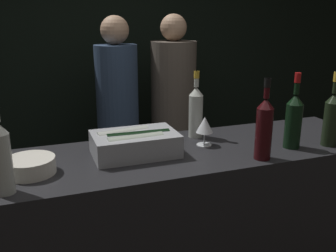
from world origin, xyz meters
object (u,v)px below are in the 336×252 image
(ice_bin_with_bottles, at_px, (134,142))
(champagne_bottle, at_px, (332,117))
(red_wine_bottle_black_foil, at_px, (264,127))
(red_wine_bottle_burgundy, at_px, (294,119))
(rose_wine_bottle, at_px, (196,110))
(person_blond_tee, at_px, (173,108))
(wine_glass, at_px, (205,125))
(white_wine_bottle, at_px, (0,154))
(bowl_white, at_px, (30,165))
(person_in_hoodie, at_px, (118,114))

(ice_bin_with_bottles, xyz_separation_m, champagne_bottle, (0.94, -0.20, 0.08))
(red_wine_bottle_black_foil, bearing_deg, red_wine_bottle_burgundy, 20.26)
(champagne_bottle, distance_m, rose_wine_bottle, 0.67)
(rose_wine_bottle, relative_size, person_blond_tee, 0.21)
(wine_glass, distance_m, white_wine_bottle, 0.93)
(white_wine_bottle, xyz_separation_m, rose_wine_bottle, (0.92, 0.37, -0.01))
(bowl_white, distance_m, person_blond_tee, 1.74)
(bowl_white, height_order, person_in_hoodie, person_in_hoodie)
(bowl_white, bearing_deg, ice_bin_with_bottles, 8.44)
(white_wine_bottle, height_order, red_wine_bottle_burgundy, red_wine_bottle_burgundy)
(red_wine_bottle_black_foil, relative_size, person_blond_tee, 0.21)
(ice_bin_with_bottles, relative_size, rose_wine_bottle, 1.10)
(bowl_white, relative_size, wine_glass, 1.38)
(wine_glass, xyz_separation_m, champagne_bottle, (0.58, -0.21, 0.04))
(white_wine_bottle, height_order, person_blond_tee, person_blond_tee)
(red_wine_bottle_black_foil, bearing_deg, champagne_bottle, 6.22)
(bowl_white, xyz_separation_m, red_wine_bottle_black_foil, (0.98, -0.18, 0.11))
(bowl_white, height_order, wine_glass, wine_glass)
(champagne_bottle, distance_m, red_wine_bottle_burgundy, 0.20)
(wine_glass, height_order, person_blond_tee, person_blond_tee)
(white_wine_bottle, xyz_separation_m, person_in_hoodie, (0.72, 1.42, -0.26))
(bowl_white, height_order, red_wine_bottle_black_foil, red_wine_bottle_black_foil)
(white_wine_bottle, relative_size, champagne_bottle, 0.98)
(ice_bin_with_bottles, bearing_deg, person_in_hoodie, 81.36)
(red_wine_bottle_burgundy, distance_m, red_wine_bottle_black_foil, 0.23)
(red_wine_bottle_black_foil, distance_m, person_blond_tee, 1.53)
(red_wine_bottle_burgundy, distance_m, rose_wine_bottle, 0.49)
(ice_bin_with_bottles, distance_m, white_wine_bottle, 0.59)
(bowl_white, distance_m, red_wine_bottle_black_foil, 1.00)
(ice_bin_with_bottles, distance_m, red_wine_bottle_black_foil, 0.59)
(white_wine_bottle, relative_size, red_wine_bottle_burgundy, 0.98)
(ice_bin_with_bottles, bearing_deg, red_wine_bottle_black_foil, -24.82)
(white_wine_bottle, bearing_deg, champagne_bottle, 0.83)
(red_wine_bottle_burgundy, bearing_deg, person_blond_tee, 93.32)
(wine_glass, bearing_deg, bowl_white, -174.65)
(rose_wine_bottle, relative_size, person_in_hoodie, 0.21)
(red_wine_bottle_black_foil, bearing_deg, ice_bin_with_bottles, 155.18)
(champagne_bottle, bearing_deg, wine_glass, 160.40)
(wine_glass, height_order, red_wine_bottle_black_foil, red_wine_bottle_black_foil)
(red_wine_bottle_burgundy, height_order, person_in_hoodie, person_in_hoodie)
(wine_glass, distance_m, champagne_bottle, 0.62)
(ice_bin_with_bottles, height_order, red_wine_bottle_burgundy, red_wine_bottle_burgundy)
(red_wine_bottle_burgundy, relative_size, person_in_hoodie, 0.22)
(ice_bin_with_bottles, xyz_separation_m, red_wine_bottle_burgundy, (0.75, -0.16, 0.08))
(wine_glass, xyz_separation_m, red_wine_bottle_burgundy, (0.39, -0.17, 0.04))
(champagne_bottle, bearing_deg, person_in_hoodie, 118.62)
(bowl_white, bearing_deg, person_blond_tee, 49.82)
(wine_glass, xyz_separation_m, red_wine_bottle_black_foil, (0.17, -0.25, 0.05))
(wine_glass, relative_size, rose_wine_bottle, 0.42)
(red_wine_bottle_burgundy, xyz_separation_m, rose_wine_bottle, (-0.37, 0.31, 0.00))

